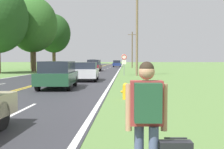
{
  "coord_description": "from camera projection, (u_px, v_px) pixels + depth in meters",
  "views": [
    {
      "loc": [
        5.94,
        -1.36,
        1.68
      ],
      "look_at": [
        5.4,
        9.97,
        1.08
      ],
      "focal_mm": 45.0,
      "sensor_mm": 36.0,
      "label": 1
    }
  ],
  "objects": [
    {
      "name": "hitchhiker_person",
      "position": [
        147.0,
        110.0,
        3.72
      ],
      "size": [
        0.56,
        0.41,
        1.65
      ],
      "rotation": [
        0.0,
        0.0,
        1.6
      ],
      "color": "#475175",
      "rests_on": "ground"
    },
    {
      "name": "fire_hydrant",
      "position": [
        126.0,
        91.0,
        11.87
      ],
      "size": [
        0.42,
        0.26,
        0.7
      ],
      "color": "gold",
      "rests_on": "ground"
    },
    {
      "name": "traffic_sign",
      "position": [
        124.0,
        60.0,
        29.83
      ],
      "size": [
        0.6,
        0.1,
        2.27
      ],
      "color": "gray",
      "rests_on": "ground"
    },
    {
      "name": "utility_pole_midground",
      "position": [
        137.0,
        32.0,
        29.35
      ],
      "size": [
        1.8,
        0.24,
        8.77
      ],
      "color": "brown",
      "rests_on": "ground"
    },
    {
      "name": "utility_pole_far",
      "position": [
        132.0,
        49.0,
        57.74
      ],
      "size": [
        1.8,
        0.24,
        7.43
      ],
      "color": "brown",
      "rests_on": "ground"
    },
    {
      "name": "tree_behind_sign",
      "position": [
        32.0,
        27.0,
        48.42
      ],
      "size": [
        7.59,
        7.59,
        11.67
      ],
      "color": "#473828",
      "rests_on": "ground"
    },
    {
      "name": "tree_right_cluster",
      "position": [
        54.0,
        33.0,
        62.93
      ],
      "size": [
        7.52,
        7.52,
        11.92
      ],
      "color": "brown",
      "rests_on": "ground"
    },
    {
      "name": "tree_far_back",
      "position": [
        33.0,
        25.0,
        39.85
      ],
      "size": [
        6.81,
        6.81,
        10.62
      ],
      "color": "brown",
      "rests_on": "ground"
    },
    {
      "name": "car_dark_green_hatchback_approaching",
      "position": [
        58.0,
        74.0,
        16.4
      ],
      "size": [
        2.09,
        4.23,
        1.59
      ],
      "rotation": [
        0.0,
        0.0,
        -1.52
      ],
      "color": "black",
      "rests_on": "ground"
    },
    {
      "name": "car_silver_sedan_mid_near",
      "position": [
        86.0,
        71.0,
        22.3
      ],
      "size": [
        2.06,
        4.2,
        1.47
      ],
      "rotation": [
        0.0,
        0.0,
        -1.53
      ],
      "color": "black",
      "rests_on": "ground"
    },
    {
      "name": "car_maroon_suv_mid_far",
      "position": [
        94.0,
        65.0,
        41.46
      ],
      "size": [
        1.84,
        4.9,
        1.68
      ],
      "rotation": [
        0.0,
        0.0,
        -1.57
      ],
      "color": "black",
      "rests_on": "ground"
    },
    {
      "name": "car_dark_blue_sedan_receding",
      "position": [
        117.0,
        64.0,
        65.87
      ],
      "size": [
        1.9,
        3.98,
        1.55
      ],
      "rotation": [
        0.0,
        0.0,
        -1.57
      ],
      "color": "black",
      "rests_on": "ground"
    },
    {
      "name": "car_dark_grey_sedan_distant",
      "position": [
        90.0,
        63.0,
        77.33
      ],
      "size": [
        1.76,
        4.32,
        1.29
      ],
      "rotation": [
        0.0,
        0.0,
        1.56
      ],
      "color": "black",
      "rests_on": "ground"
    },
    {
      "name": "car_white_suv_horizon",
      "position": [
        93.0,
        62.0,
        87.24
      ],
      "size": [
        1.91,
        4.44,
        1.77
      ],
      "rotation": [
        0.0,
        0.0,
        1.58
      ],
      "color": "black",
      "rests_on": "ground"
    }
  ]
}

